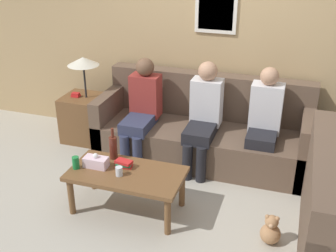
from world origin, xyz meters
name	(u,v)px	position (x,y,z in m)	size (l,w,h in m)	color
ground_plane	(190,178)	(0.00, 0.00, 0.00)	(16.00, 16.00, 0.00)	#ADA899
wall_back	(215,41)	(0.00, 0.99, 1.30)	(9.00, 0.08, 2.60)	tan
couch_main	(203,132)	(0.00, 0.54, 0.32)	(2.45, 0.88, 0.95)	brown
coffee_table	(127,177)	(-0.43, -0.72, 0.36)	(1.09, 0.57, 0.42)	brown
side_table_with_lamp	(84,113)	(-1.55, 0.51, 0.37)	(0.49, 0.48, 1.10)	brown
wine_bottle	(113,147)	(-0.66, -0.52, 0.55)	(0.08, 0.08, 0.33)	#562319
drinking_glass	(119,171)	(-0.47, -0.80, 0.47)	(0.07, 0.07, 0.09)	silver
book_stack	(124,164)	(-0.49, -0.65, 0.46)	(0.17, 0.12, 0.07)	red
soda_can	(76,163)	(-0.92, -0.81, 0.48)	(0.07, 0.07, 0.12)	#197A38
tissue_box	(96,162)	(-0.75, -0.72, 0.48)	(0.23, 0.12, 0.15)	silver
person_left	(142,107)	(-0.69, 0.35, 0.62)	(0.34, 0.66, 1.17)	#2D334C
person_middle	(204,114)	(0.04, 0.36, 0.64)	(0.34, 0.66, 1.20)	black
person_right	(264,120)	(0.70, 0.39, 0.64)	(0.34, 0.57, 1.19)	black
teddy_bear	(271,231)	(0.94, -0.78, 0.12)	(0.18, 0.18, 0.28)	#A87A51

